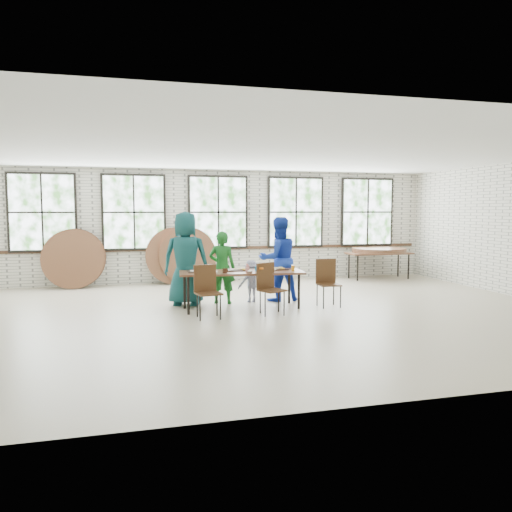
{
  "coord_description": "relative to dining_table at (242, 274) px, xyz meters",
  "views": [
    {
      "loc": [
        -2.41,
        -8.84,
        1.93
      ],
      "look_at": [
        0.0,
        0.4,
        1.05
      ],
      "focal_mm": 35.0,
      "sensor_mm": 36.0,
      "label": 1
    }
  ],
  "objects": [
    {
      "name": "room",
      "position": [
        0.24,
        3.85,
        1.14
      ],
      "size": [
        12.0,
        12.0,
        12.0
      ],
      "color": "#B9AD93",
      "rests_on": "ground"
    },
    {
      "name": "dining_table",
      "position": [
        0.0,
        0.0,
        0.0
      ],
      "size": [
        2.47,
        1.04,
        0.74
      ],
      "rotation": [
        0.0,
        0.0,
        -0.1
      ],
      "color": "brown",
      "rests_on": "ground"
    },
    {
      "name": "chair_near_left",
      "position": [
        -0.79,
        -0.63,
        -0.13
      ],
      "size": [
        0.48,
        0.47,
        0.95
      ],
      "rotation": [
        0.0,
        0.0,
        0.18
      ],
      "color": "#482C18",
      "rests_on": "ground"
    },
    {
      "name": "chair_near_right",
      "position": [
        0.38,
        -0.59,
        -0.13
      ],
      "size": [
        0.55,
        0.54,
        0.95
      ],
      "rotation": [
        0.0,
        0.0,
        0.43
      ],
      "color": "#482C18",
      "rests_on": "ground"
    },
    {
      "name": "chair_spare",
      "position": [
        1.73,
        -0.17,
        -0.13
      ],
      "size": [
        0.44,
        0.43,
        0.95
      ],
      "rotation": [
        0.0,
        0.0,
        -0.05
      ],
      "color": "#482C18",
      "rests_on": "ground"
    },
    {
      "name": "adult_teal",
      "position": [
        -1.01,
        0.65,
        0.26
      ],
      "size": [
        1.07,
        0.85,
        1.9
      ],
      "primitive_type": "imported",
      "rotation": [
        0.0,
        0.0,
        2.84
      ],
      "color": "#16534A",
      "rests_on": "ground"
    },
    {
      "name": "adult_green",
      "position": [
        -0.26,
        0.65,
        0.06
      ],
      "size": [
        0.64,
        0.53,
        1.5
      ],
      "primitive_type": "imported",
      "rotation": [
        0.0,
        0.0,
        2.77
      ],
      "color": "#1B6622",
      "rests_on": "ground"
    },
    {
      "name": "toddler",
      "position": [
        0.36,
        0.65,
        -0.25
      ],
      "size": [
        0.58,
        0.35,
        0.88
      ],
      "primitive_type": "imported",
      "rotation": [
        0.0,
        0.0,
        3.19
      ],
      "color": "#171A49",
      "rests_on": "ground"
    },
    {
      "name": "adult_blue",
      "position": [
        0.95,
        0.65,
        0.2
      ],
      "size": [
        0.94,
        0.77,
        1.79
      ],
      "primitive_type": "imported",
      "rotation": [
        0.0,
        0.0,
        3.26
      ],
      "color": "#1838AE",
      "rests_on": "ground"
    },
    {
      "name": "storage_table",
      "position": [
        4.71,
        3.23,
        -0.0
      ],
      "size": [
        1.81,
        0.78,
        0.74
      ],
      "rotation": [
        0.0,
        0.0,
        -0.01
      ],
      "color": "brown",
      "rests_on": "ground"
    },
    {
      "name": "tabletop_clutter",
      "position": [
        0.09,
        -0.03,
        0.08
      ],
      "size": [
        2.08,
        0.63,
        0.11
      ],
      "color": "black",
      "rests_on": "dining_table"
    },
    {
      "name": "round_tops_stacked",
      "position": [
        4.71,
        3.23,
        0.12
      ],
      "size": [
        1.5,
        1.5,
        0.13
      ],
      "color": "brown",
      "rests_on": "storage_table"
    },
    {
      "name": "round_tops_leaning",
      "position": [
        -2.11,
        3.6,
        0.05
      ],
      "size": [
        4.34,
        0.5,
        1.49
      ],
      "color": "brown",
      "rests_on": "ground"
    }
  ]
}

